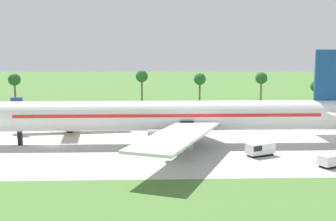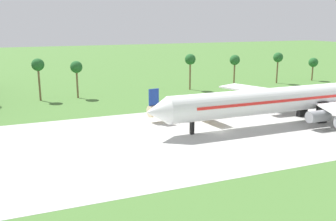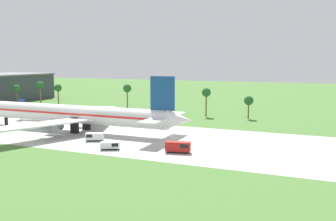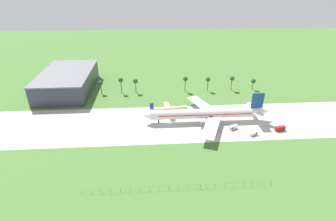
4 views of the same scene
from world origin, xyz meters
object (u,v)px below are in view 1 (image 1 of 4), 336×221
at_px(regional_aircraft, 69,120).
at_px(fuel_truck, 260,149).
at_px(jet_airliner, 177,116).
at_px(baggage_tug, 334,160).

relative_size(regional_aircraft, fuel_truck, 4.66).
bearing_deg(jet_airliner, regional_aircraft, 150.44).
bearing_deg(fuel_truck, jet_airliner, 143.37).
distance_m(baggage_tug, fuel_truck, 11.97).
bearing_deg(regional_aircraft, jet_airliner, -29.56).
relative_size(jet_airliner, regional_aircraft, 3.18).
xyz_separation_m(regional_aircraft, baggage_tug, (45.97, -29.90, -1.50)).
distance_m(regional_aircraft, fuel_truck, 42.90).
distance_m(regional_aircraft, baggage_tug, 54.85).
relative_size(baggage_tug, fuel_truck, 0.98).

